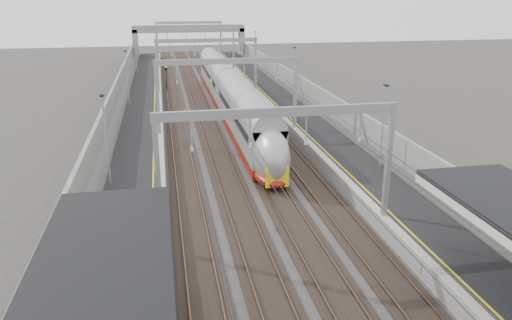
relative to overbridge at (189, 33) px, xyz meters
name	(u,v)px	position (x,y,z in m)	size (l,w,h in m)	color
platform_left	(142,131)	(-8.00, -55.00, -4.81)	(4.00, 120.00, 1.00)	black
platform_right	(303,123)	(8.00, -55.00, -4.81)	(4.00, 120.00, 1.00)	black
tracks	(225,132)	(0.00, -55.00, -5.26)	(11.40, 140.00, 0.20)	black
overhead_line	(216,61)	(0.00, -48.38, 0.83)	(13.00, 140.00, 6.60)	gray
overbridge	(189,33)	(0.00, 0.00, 0.00)	(22.00, 2.20, 6.90)	slate
wall_left	(106,122)	(-11.20, -55.00, -3.71)	(0.30, 120.00, 3.20)	slate
wall_right	(333,111)	(11.20, -55.00, -3.71)	(0.30, 120.00, 3.20)	slate
train	(232,100)	(1.50, -49.66, -3.30)	(2.58, 47.03, 4.09)	maroon
signal_green	(166,73)	(-5.20, -31.19, -2.89)	(0.32, 0.32, 3.48)	black
signal_red_near	(232,78)	(3.20, -37.82, -2.89)	(0.32, 0.32, 3.48)	black
signal_red_far	(233,63)	(5.40, -23.41, -2.89)	(0.32, 0.32, 3.48)	black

